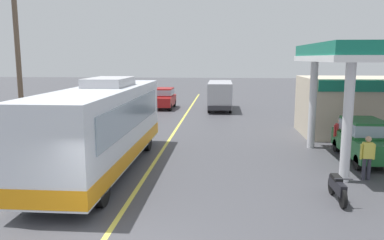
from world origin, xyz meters
The scene contains 11 objects.
ground centered at (0.00, 20.00, 0.00)m, with size 120.00×120.00×0.00m, color #424247.
lane_divider_stripe centered at (0.00, 15.00, 0.00)m, with size 0.16×50.00×0.01m, color #D8CC4C.
coach_bus_main centered at (-1.84, 7.01, 1.72)m, with size 2.60×11.04×3.69m.
gas_station_roadside centered at (11.13, 13.08, 2.63)m, with size 9.10×11.95×5.10m.
car_at_pump centered at (9.21, 9.29, 1.01)m, with size 1.70×4.20×1.82m.
minibus_opposing_lane centered at (2.72, 25.58, 1.47)m, with size 2.04×6.13×2.44m.
motorcycle_parked_forecourt centered at (6.60, 4.17, 0.44)m, with size 0.55×1.80×0.92m.
pedestrian_near_pump centered at (8.52, 10.58, 0.93)m, with size 0.55×0.22×1.66m.
pedestrian_by_shop centered at (8.32, 6.46, 0.93)m, with size 0.55×0.22×1.66m.
car_trailing_behind_bus centered at (-2.30, 26.15, 1.01)m, with size 1.70×4.20×1.82m.
utility_pole_roadside centered at (-6.77, 9.84, 4.65)m, with size 1.80×0.24×8.93m.
Camera 1 is at (2.92, -7.79, 4.51)m, focal length 35.73 mm.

